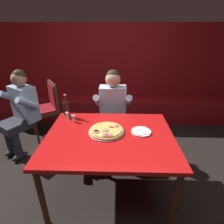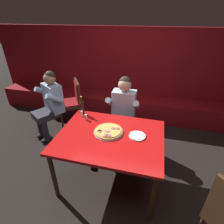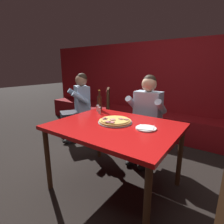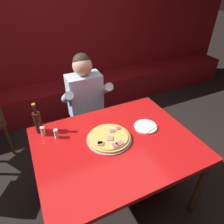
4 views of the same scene
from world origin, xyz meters
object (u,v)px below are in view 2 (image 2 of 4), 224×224
(shaker_parmesan, at_px, (86,117))
(dining_chair_near_left, at_px, (72,100))
(main_dining_table, at_px, (110,140))
(shaker_red_pepper_flakes, at_px, (82,114))
(diner_standing_companion, at_px, (49,103))
(diner_seated_blue_shirt, at_px, (123,112))
(pizza, at_px, (109,131))
(plate_white_paper, at_px, (137,136))
(beer_bottle, at_px, (82,107))

(shaker_parmesan, distance_m, dining_chair_near_left, 1.19)
(shaker_parmesan, xyz_separation_m, dining_chair_near_left, (-0.69, 0.93, -0.23))
(shaker_parmesan, bearing_deg, main_dining_table, -32.17)
(shaker_red_pepper_flakes, distance_m, diner_standing_companion, 0.90)
(diner_seated_blue_shirt, bearing_deg, shaker_parmesan, -133.11)
(pizza, xyz_separation_m, shaker_parmesan, (-0.40, 0.22, 0.02))
(pizza, height_order, diner_standing_companion, diner_standing_companion)
(plate_white_paper, relative_size, diner_seated_blue_shirt, 0.16)
(diner_standing_companion, bearing_deg, dining_chair_near_left, 65.18)
(main_dining_table, relative_size, beer_bottle, 4.54)
(shaker_red_pepper_flakes, bearing_deg, main_dining_table, -33.85)
(plate_white_paper, bearing_deg, beer_bottle, 158.22)
(plate_white_paper, height_order, shaker_parmesan, shaker_parmesan)
(pizza, height_order, shaker_red_pepper_flakes, shaker_red_pepper_flakes)
(beer_bottle, bearing_deg, diner_seated_blue_shirt, 30.53)
(dining_chair_near_left, bearing_deg, pizza, -46.50)
(main_dining_table, height_order, diner_standing_companion, diner_standing_companion)
(pizza, distance_m, diner_standing_companion, 1.48)
(main_dining_table, bearing_deg, beer_bottle, 142.70)
(diner_standing_companion, bearing_deg, shaker_parmesan, -27.43)
(shaker_red_pepper_flakes, height_order, shaker_parmesan, same)
(main_dining_table, bearing_deg, diner_seated_blue_shirt, 89.03)
(beer_bottle, bearing_deg, dining_chair_near_left, 126.12)
(plate_white_paper, xyz_separation_m, shaker_red_pepper_flakes, (-0.87, 0.29, 0.03))
(beer_bottle, height_order, diner_standing_companion, diner_standing_companion)
(dining_chair_near_left, distance_m, diner_standing_companion, 0.53)
(beer_bottle, xyz_separation_m, diner_standing_companion, (-0.79, 0.32, -0.18))
(plate_white_paper, bearing_deg, main_dining_table, -168.75)
(main_dining_table, distance_m, beer_bottle, 0.72)
(main_dining_table, relative_size, pizza, 3.46)
(dining_chair_near_left, relative_size, diner_standing_companion, 0.76)
(beer_bottle, height_order, diner_seated_blue_shirt, diner_seated_blue_shirt)
(shaker_parmesan, bearing_deg, pizza, -28.32)
(beer_bottle, relative_size, shaker_parmesan, 3.40)
(beer_bottle, distance_m, dining_chair_near_left, 1.02)
(shaker_red_pepper_flakes, height_order, dining_chair_near_left, dining_chair_near_left)
(diner_seated_blue_shirt, distance_m, dining_chair_near_left, 1.23)
(diner_seated_blue_shirt, bearing_deg, main_dining_table, -90.97)
(dining_chair_near_left, bearing_deg, plate_white_paper, -37.98)
(diner_seated_blue_shirt, height_order, diner_standing_companion, same)
(shaker_red_pepper_flakes, distance_m, shaker_parmesan, 0.13)
(main_dining_table, distance_m, pizza, 0.12)
(pizza, xyz_separation_m, diner_standing_companion, (-1.31, 0.69, -0.08))
(main_dining_table, xyz_separation_m, diner_seated_blue_shirt, (0.01, 0.76, 0.01))
(main_dining_table, height_order, shaker_red_pepper_flakes, shaker_red_pepper_flakes)
(beer_bottle, relative_size, dining_chair_near_left, 0.30)
(shaker_parmesan, bearing_deg, shaker_red_pepper_flakes, 139.37)
(shaker_parmesan, distance_m, diner_standing_companion, 1.03)
(beer_bottle, distance_m, diner_seated_blue_shirt, 0.68)
(plate_white_paper, distance_m, diner_seated_blue_shirt, 0.76)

